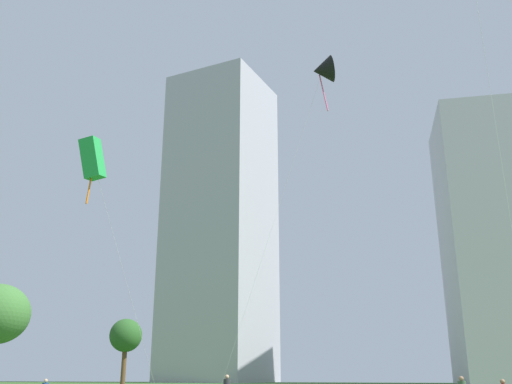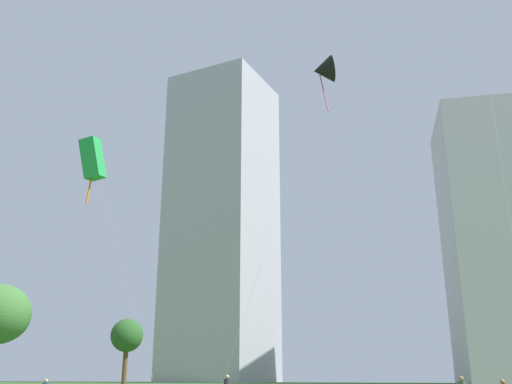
# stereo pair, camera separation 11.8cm
# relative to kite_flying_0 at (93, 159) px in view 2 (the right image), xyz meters

# --- Properties ---
(kite_flying_0) EXTENTS (2.65, 7.70, 15.02)m
(kite_flying_0) POSITION_rel_kite_flying_0_xyz_m (0.00, 0.00, 0.00)
(kite_flying_0) COLOR silver
(kite_flying_0) RESTS_ON ground
(kite_flying_4) EXTENTS (9.50, 2.56, 26.53)m
(kite_flying_4) POSITION_rel_kite_flying_0_xyz_m (11.90, 13.38, 11.63)
(kite_flying_4) COLOR silver
(kite_flying_4) RESTS_ON ground
(park_tree_0) EXTENTS (3.30, 3.30, 7.40)m
(park_tree_0) POSITION_rel_kite_flying_0_xyz_m (-11.04, 27.51, -8.06)
(park_tree_0) COLOR brown
(park_tree_0) RESTS_ON ground
(distant_highrise_0) EXTENTS (17.46, 26.73, 62.57)m
(distant_highrise_0) POSITION_rel_kite_flying_0_xyz_m (36.12, 110.78, 17.59)
(distant_highrise_0) COLOR #A8A8AD
(distant_highrise_0) RESTS_ON ground
(distant_highrise_1) EXTENTS (30.15, 30.07, 87.63)m
(distant_highrise_1) POSITION_rel_kite_flying_0_xyz_m (-32.02, 123.32, 30.12)
(distant_highrise_1) COLOR #A8A8AD
(distant_highrise_1) RESTS_ON ground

